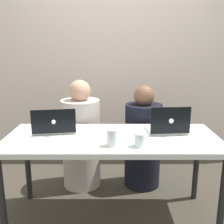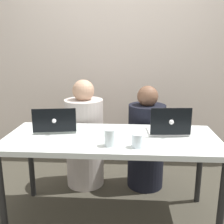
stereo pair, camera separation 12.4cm
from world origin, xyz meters
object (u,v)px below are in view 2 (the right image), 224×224
(laptop_back_right, at_px, (168,128))
(water_glass_center, at_px, (110,139))
(person_on_left, at_px, (85,139))
(laptop_back_left, at_px, (56,126))
(person_on_right, at_px, (146,143))
(water_glass_right, at_px, (137,142))

(laptop_back_right, relative_size, water_glass_center, 2.78)
(person_on_left, height_order, water_glass_center, person_on_left)
(laptop_back_left, height_order, water_glass_center, laptop_back_left)
(laptop_back_left, bearing_deg, person_on_right, -158.25)
(water_glass_right, height_order, water_glass_center, water_glass_center)
(laptop_back_right, xyz_separation_m, laptop_back_left, (-0.91, 0.00, -0.00))
(person_on_left, relative_size, person_on_right, 1.05)
(laptop_back_left, bearing_deg, water_glass_right, 146.03)
(person_on_left, distance_m, person_on_right, 0.62)
(laptop_back_right, xyz_separation_m, water_glass_right, (-0.25, -0.31, -0.01))
(water_glass_right, bearing_deg, laptop_back_right, 50.31)
(laptop_back_right, relative_size, laptop_back_left, 0.89)
(person_on_left, xyz_separation_m, water_glass_right, (0.50, -0.77, 0.28))
(laptop_back_right, bearing_deg, person_on_left, -35.82)
(person_on_right, bearing_deg, water_glass_center, 68.61)
(water_glass_center, bearing_deg, water_glass_right, -4.17)
(laptop_back_left, relative_size, water_glass_center, 3.11)
(water_glass_center, bearing_deg, laptop_back_right, 33.24)
(water_glass_right, bearing_deg, water_glass_center, 175.83)
(person_on_left, height_order, laptop_back_right, person_on_left)
(laptop_back_right, distance_m, laptop_back_left, 0.91)
(water_glass_right, relative_size, water_glass_center, 0.80)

